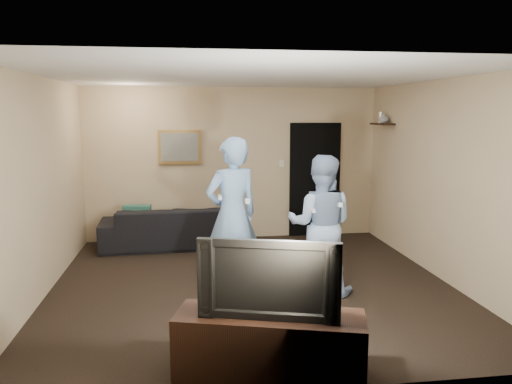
{
  "coord_description": "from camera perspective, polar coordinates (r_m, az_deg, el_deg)",
  "views": [
    {
      "loc": [
        -0.8,
        -6.04,
        2.16
      ],
      "look_at": [
        0.09,
        0.3,
        1.15
      ],
      "focal_mm": 35.0,
      "sensor_mm": 36.0,
      "label": 1
    }
  ],
  "objects": [
    {
      "name": "wall_right",
      "position": [
        6.94,
        20.47,
        1.27
      ],
      "size": [
        0.04,
        5.0,
        2.6
      ],
      "primitive_type": "cube",
      "color": "tan",
      "rests_on": "ground"
    },
    {
      "name": "wall_left",
      "position": [
        6.33,
        -23.51,
        0.41
      ],
      "size": [
        0.04,
        5.0,
        2.6
      ],
      "primitive_type": "cube",
      "color": "tan",
      "rests_on": "ground"
    },
    {
      "name": "shelf_vase",
      "position": [
        8.42,
        14.38,
        8.19
      ],
      "size": [
        0.2,
        0.2,
        0.16
      ],
      "primitive_type": "imported",
      "rotation": [
        0.0,
        0.0,
        -0.32
      ],
      "color": "#B1B0B5",
      "rests_on": "wall_shelf"
    },
    {
      "name": "television",
      "position": [
        4.1,
        1.61,
        -9.6
      ],
      "size": [
        1.14,
        0.46,
        0.66
      ],
      "primitive_type": "imported",
      "rotation": [
        0.0,
        0.0,
        -0.28
      ],
      "color": "black",
      "rests_on": "tv_console"
    },
    {
      "name": "doorway",
      "position": [
        8.88,
        6.73,
        1.4
      ],
      "size": [
        0.9,
        0.06,
        2.0
      ],
      "primitive_type": "cube",
      "color": "black",
      "rests_on": "ground"
    },
    {
      "name": "ceiling",
      "position": [
        6.11,
        -0.48,
        13.09
      ],
      "size": [
        5.0,
        5.0,
        0.04
      ],
      "primitive_type": "cube",
      "color": "silver",
      "rests_on": "wall_back"
    },
    {
      "name": "light_switch",
      "position": [
        8.72,
        2.94,
        3.29
      ],
      "size": [
        0.08,
        0.02,
        0.12
      ],
      "primitive_type": "cube",
      "color": "silver",
      "rests_on": "wall_back"
    },
    {
      "name": "wall_back",
      "position": [
        8.62,
        -2.66,
        3.23
      ],
      "size": [
        5.0,
        0.04,
        2.6
      ],
      "primitive_type": "cube",
      "color": "tan",
      "rests_on": "ground"
    },
    {
      "name": "ground",
      "position": [
        6.46,
        -0.45,
        -10.56
      ],
      "size": [
        5.0,
        5.0,
        0.0
      ],
      "primitive_type": "plane",
      "color": "black",
      "rests_on": "ground"
    },
    {
      "name": "wall_shelf",
      "position": [
        8.47,
        14.24,
        7.54
      ],
      "size": [
        0.2,
        0.6,
        0.03
      ],
      "primitive_type": "cube",
      "color": "black",
      "rests_on": "wall_right"
    },
    {
      "name": "shelf_figurine",
      "position": [
        8.55,
        14.04,
        8.27
      ],
      "size": [
        0.06,
        0.06,
        0.18
      ],
      "primitive_type": "cylinder",
      "color": "silver",
      "rests_on": "wall_shelf"
    },
    {
      "name": "tv_console",
      "position": [
        4.33,
        1.57,
        -17.23
      ],
      "size": [
        1.63,
        0.91,
        0.56
      ],
      "primitive_type": "cube",
      "rotation": [
        0.0,
        0.0,
        -0.28
      ],
      "color": "black",
      "rests_on": "ground"
    },
    {
      "name": "painting_canvas",
      "position": [
        8.51,
        -8.71,
        5.09
      ],
      "size": [
        0.62,
        0.01,
        0.47
      ],
      "primitive_type": "cube",
      "color": "slate",
      "rests_on": "painting_frame"
    },
    {
      "name": "wii_player_left",
      "position": [
        6.05,
        -2.76,
        -2.63
      ],
      "size": [
        0.81,
        0.67,
        1.89
      ],
      "color": "#7DA7DA",
      "rests_on": "ground"
    },
    {
      "name": "sofa",
      "position": [
        8.29,
        -9.57,
        -3.91
      ],
      "size": [
        2.31,
        0.98,
        0.66
      ],
      "primitive_type": "imported",
      "rotation": [
        0.0,
        0.0,
        3.18
      ],
      "color": "black",
      "rests_on": "ground"
    },
    {
      "name": "wii_player_right",
      "position": [
        6.05,
        7.37,
        -3.71
      ],
      "size": [
        0.98,
        0.87,
        1.68
      ],
      "color": "#91ACD3",
      "rests_on": "ground"
    },
    {
      "name": "painting_frame",
      "position": [
        8.53,
        -8.71,
        5.1
      ],
      "size": [
        0.72,
        0.05,
        0.57
      ],
      "primitive_type": "cube",
      "color": "olive",
      "rests_on": "wall_back"
    },
    {
      "name": "wall_front",
      "position": [
        3.73,
        4.61,
        -4.4
      ],
      "size": [
        5.0,
        0.04,
        2.6
      ],
      "primitive_type": "cube",
      "color": "tan",
      "rests_on": "ground"
    },
    {
      "name": "throw_pillow",
      "position": [
        8.29,
        -13.42,
        -2.98
      ],
      "size": [
        0.45,
        0.19,
        0.44
      ],
      "primitive_type": "cube",
      "rotation": [
        0.0,
        0.0,
        -0.1
      ],
      "color": "#1B5349",
      "rests_on": "sofa"
    }
  ]
}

